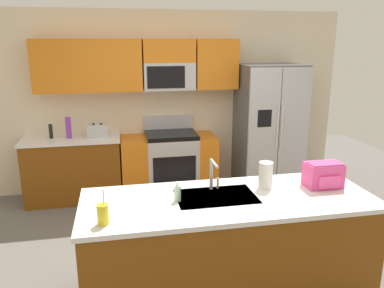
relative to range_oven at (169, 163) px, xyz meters
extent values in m
plane|color=#66605B|center=(0.07, -1.80, -0.44)|extent=(9.00, 9.00, 0.00)
cube|color=beige|center=(0.07, 0.35, 0.86)|extent=(5.20, 0.10, 2.60)
cube|color=orange|center=(-1.43, 0.14, 1.41)|extent=(0.70, 0.32, 0.70)
cube|color=orange|center=(-0.71, 0.14, 1.41)|extent=(0.74, 0.32, 0.70)
cube|color=orange|center=(0.72, 0.14, 1.41)|extent=(0.60, 0.32, 0.70)
cube|color=#B7BABF|center=(0.04, 0.14, 1.25)|extent=(0.72, 0.32, 0.38)
cube|color=black|center=(-0.02, -0.03, 1.25)|extent=(0.52, 0.01, 0.30)
cube|color=orange|center=(0.04, 0.14, 1.60)|extent=(0.72, 0.32, 0.32)
cube|color=brown|center=(-1.34, 0.00, -0.01)|extent=(1.28, 0.60, 0.86)
cube|color=silver|center=(-1.34, 0.00, 0.44)|extent=(1.31, 0.63, 0.04)
cube|color=#B7BABF|center=(0.04, 0.00, -0.02)|extent=(0.72, 0.60, 0.84)
cube|color=black|center=(0.04, -0.31, 0.01)|extent=(0.60, 0.01, 0.36)
cube|color=black|center=(0.04, 0.00, 0.43)|extent=(0.72, 0.60, 0.06)
cube|color=#B7BABF|center=(0.04, 0.27, 0.56)|extent=(0.72, 0.06, 0.20)
cube|color=orange|center=(-0.50, 0.00, -0.02)|extent=(0.36, 0.60, 0.84)
cube|color=orange|center=(0.54, 0.00, -0.02)|extent=(0.28, 0.60, 0.84)
cube|color=#4C4F54|center=(1.50, -0.05, 0.48)|extent=(0.90, 0.70, 1.85)
cube|color=#B7BABF|center=(1.27, -0.42, 0.48)|extent=(0.44, 0.04, 1.81)
cube|color=#B7BABF|center=(1.72, -0.42, 0.48)|extent=(0.44, 0.04, 1.81)
cylinder|color=silver|center=(1.47, -0.45, 0.57)|extent=(0.02, 0.02, 0.60)
cylinder|color=silver|center=(1.53, -0.45, 0.57)|extent=(0.02, 0.02, 0.60)
cube|color=black|center=(1.27, -0.44, 0.70)|extent=(0.20, 0.00, 0.24)
cube|color=brown|center=(0.18, -2.41, -0.01)|extent=(2.43, 0.88, 0.86)
cube|color=silver|center=(0.18, -2.41, 0.44)|extent=(2.47, 0.92, 0.04)
cube|color=#B7BABF|center=(0.08, -2.36, 0.44)|extent=(0.68, 0.44, 0.03)
cube|color=#B7BABF|center=(-0.98, -0.05, 0.55)|extent=(0.28, 0.16, 0.18)
cube|color=black|center=(-1.03, -0.05, 0.63)|extent=(0.03, 0.11, 0.01)
cube|color=black|center=(-0.93, -0.05, 0.63)|extent=(0.03, 0.11, 0.01)
cylinder|color=black|center=(-1.60, 0.00, 0.55)|extent=(0.05, 0.05, 0.19)
cylinder|color=purple|center=(-1.36, -0.04, 0.60)|extent=(0.07, 0.07, 0.29)
cylinder|color=#B7BABF|center=(0.08, -2.19, 0.60)|extent=(0.03, 0.03, 0.28)
cylinder|color=#B7BABF|center=(0.08, -2.29, 0.73)|extent=(0.02, 0.20, 0.02)
cylinder|color=#B7BABF|center=(0.14, -2.19, 0.51)|extent=(0.02, 0.02, 0.10)
cylinder|color=yellow|center=(-0.85, -2.69, 0.53)|extent=(0.08, 0.08, 0.15)
cylinder|color=white|center=(-0.83, -2.69, 0.66)|extent=(0.01, 0.03, 0.14)
cylinder|color=#A5D8B2|center=(-0.25, -2.39, 0.52)|extent=(0.06, 0.06, 0.13)
cylinder|color=white|center=(-0.25, -2.39, 0.61)|extent=(0.02, 0.02, 0.04)
cylinder|color=white|center=(0.57, -2.26, 0.58)|extent=(0.12, 0.12, 0.24)
cube|color=#EA4C93|center=(1.09, -2.33, 0.57)|extent=(0.32, 0.20, 0.22)
cube|color=#C7417D|center=(1.09, -2.35, 0.67)|extent=(0.30, 0.14, 0.03)
cube|color=#FF54A2|center=(1.09, -2.43, 0.54)|extent=(0.20, 0.03, 0.11)
camera|label=1|loc=(-0.71, -5.28, 1.74)|focal=35.78mm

